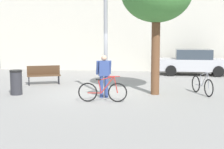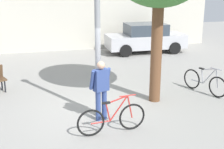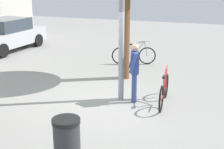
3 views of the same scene
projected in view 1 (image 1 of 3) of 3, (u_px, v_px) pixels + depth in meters
name	position (u px, v px, depth m)	size (l,w,h in m)	color
ground_plane	(102.00, 94.00, 13.66)	(36.00, 36.00, 0.00)	gray
building_facade	(125.00, 10.00, 22.65)	(17.46, 2.00, 8.17)	beige
lamppost	(106.00, 32.00, 13.09)	(0.28, 0.28, 4.57)	gray
person_by_lamppost	(104.00, 73.00, 12.90)	(0.63, 0.42, 1.67)	#334784
park_bench	(44.00, 73.00, 16.31)	(1.66, 1.06, 0.92)	#513823
bicycle_red	(103.00, 92.00, 12.13)	(1.81, 0.20, 0.97)	black
bicycle_silver	(202.00, 85.00, 13.63)	(0.68, 1.71, 0.97)	black
parked_car_silver	(193.00, 62.00, 20.01)	(4.22, 1.87, 1.55)	#B7B7BC
trash_bin	(16.00, 82.00, 13.55)	(0.50, 0.50, 1.02)	#2D2D33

